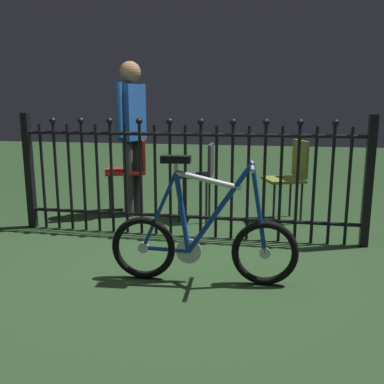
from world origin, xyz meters
The scene contains 7 objects.
ground_plane centered at (0.00, 0.00, 0.00)m, with size 20.00×20.00×0.00m, color #233B1F.
iron_fence centered at (-0.05, 0.81, 0.59)m, with size 3.28×0.07×1.15m.
bicycle centered at (0.33, -0.21, 0.30)m, with size 1.32×0.40×0.90m.
chair_red centered at (-0.79, 1.57, 0.53)m, with size 0.57×0.57×0.84m.
chair_charcoal centered at (0.04, 1.42, 0.53)m, with size 0.38×0.38×0.82m.
chair_olive centered at (0.98, 1.57, 0.52)m, with size 0.48×0.48×0.86m.
person_visitor centered at (-0.75, 1.48, 1.01)m, with size 0.27×0.45×1.68m.
Camera 1 is at (0.79, -3.00, 1.24)m, focal length 39.68 mm.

